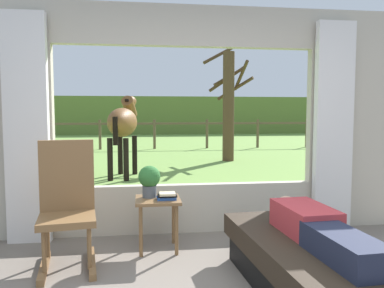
% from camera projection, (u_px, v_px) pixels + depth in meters
% --- Properties ---
extents(back_wall_with_window, '(5.20, 0.12, 2.55)m').
position_uv_depth(back_wall_with_window, '(187.00, 123.00, 4.35)').
color(back_wall_with_window, '#BCB29E').
rests_on(back_wall_with_window, ground_plane).
extents(curtain_panel_left, '(0.44, 0.10, 2.40)m').
position_uv_depth(curtain_panel_left, '(27.00, 129.00, 3.99)').
color(curtain_panel_left, silver).
rests_on(curtain_panel_left, ground_plane).
extents(curtain_panel_right, '(0.44, 0.10, 2.40)m').
position_uv_depth(curtain_panel_right, '(333.00, 127.00, 4.44)').
color(curtain_panel_right, silver).
rests_on(curtain_panel_right, ground_plane).
extents(outdoor_pasture_lawn, '(36.00, 21.68, 0.02)m').
position_uv_depth(outdoor_pasture_lawn, '(154.00, 147.00, 15.22)').
color(outdoor_pasture_lawn, '#759E47').
rests_on(outdoor_pasture_lawn, ground_plane).
extents(distant_hill_ridge, '(36.00, 2.00, 2.40)m').
position_uv_depth(distant_hill_ridge, '(148.00, 116.00, 24.85)').
color(distant_hill_ridge, '#5D7433').
rests_on(distant_hill_ridge, ground_plane).
extents(recliner_sofa, '(1.00, 1.75, 0.42)m').
position_uv_depth(recliner_sofa, '(312.00, 265.00, 2.91)').
color(recliner_sofa, black).
rests_on(recliner_sofa, ground_plane).
extents(reclining_person, '(0.38, 1.44, 0.22)m').
position_uv_depth(reclining_person, '(316.00, 228.00, 2.84)').
color(reclining_person, '#B23338').
rests_on(reclining_person, recliner_sofa).
extents(rocking_chair, '(0.55, 0.74, 1.12)m').
position_uv_depth(rocking_chair, '(67.00, 205.00, 3.44)').
color(rocking_chair, brown).
rests_on(rocking_chair, ground_plane).
extents(side_table, '(0.44, 0.44, 0.52)m').
position_uv_depth(side_table, '(158.00, 208.00, 3.82)').
color(side_table, brown).
rests_on(side_table, ground_plane).
extents(potted_plant, '(0.22, 0.22, 0.32)m').
position_uv_depth(potted_plant, '(149.00, 179.00, 3.85)').
color(potted_plant, '#4C5156').
rests_on(potted_plant, side_table).
extents(book_stack, '(0.20, 0.16, 0.07)m').
position_uv_depth(book_stack, '(167.00, 196.00, 3.77)').
color(book_stack, '#23478C').
rests_on(book_stack, side_table).
extents(horse, '(0.78, 1.82, 1.73)m').
position_uv_depth(horse, '(123.00, 123.00, 8.06)').
color(horse, brown).
rests_on(horse, outdoor_pasture_lawn).
extents(pasture_tree, '(1.46, 1.10, 3.30)m').
position_uv_depth(pasture_tree, '(229.00, 103.00, 10.77)').
color(pasture_tree, '#4C3823').
rests_on(pasture_tree, outdoor_pasture_lawn).
extents(pasture_fence_line, '(16.10, 0.10, 1.10)m').
position_uv_depth(pasture_fence_line, '(154.00, 130.00, 14.41)').
color(pasture_fence_line, brown).
rests_on(pasture_fence_line, outdoor_pasture_lawn).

